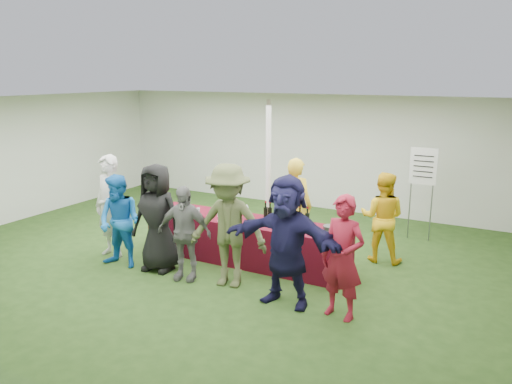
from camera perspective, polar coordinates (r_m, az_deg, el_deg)
The scene contains 18 objects.
ground at distance 8.96m, azimuth -5.01°, elevation -7.30°, with size 60.00×60.00×0.00m, color #284719.
tent at distance 9.35m, azimuth 1.42°, elevation 2.24°, with size 10.00×10.00×10.00m.
serving_table at distance 8.58m, azimuth -1.18°, elevation -5.55°, with size 3.60×0.80×0.75m, color #59091C.
wine_bottles at distance 8.25m, azimuth 3.35°, elevation -2.73°, with size 0.83×0.12×0.32m.
wine_glasses at distance 8.42m, azimuth -4.54°, elevation -2.47°, with size 2.79×0.15×0.16m.
water_bottle at distance 8.51m, azimuth -1.08°, elevation -2.32°, with size 0.07×0.07×0.23m.
bar_towel at distance 7.90m, azimuth 8.80°, elevation -4.42°, with size 0.25×0.18×0.03m, color white.
dump_bucket at distance 7.62m, azimuth 8.45°, elevation -4.48°, with size 0.21×0.21×0.18m, color slate.
wine_list_sign at distance 9.97m, azimuth 18.53°, elevation 2.04°, with size 0.50×0.03×1.80m.
staff_pourer at distance 8.95m, azimuth 4.50°, elevation -1.52°, with size 0.63×0.41×1.73m, color yellow.
staff_back at distance 8.75m, azimuth 14.24°, elevation -2.82°, with size 0.76×0.59×1.56m, color gold.
customer_0 at distance 9.04m, azimuth -16.37°, elevation -1.60°, with size 0.66×0.43×1.81m, color beige.
customer_1 at distance 8.53m, azimuth -15.31°, elevation -3.28°, with size 0.76×0.59×1.56m, color blue.
customer_2 at distance 8.24m, azimuth -11.21°, elevation -2.89°, with size 0.87×0.56×1.77m, color black.
customer_3 at distance 7.83m, azimuth -8.22°, elevation -4.66°, with size 0.88×0.37×1.50m, color slate.
customer_4 at distance 7.47m, azimuth -3.18°, elevation -3.89°, with size 1.22×0.70×1.89m, color #4C532E.
customer_5 at distance 6.88m, azimuth 3.48°, elevation -5.59°, with size 1.71×0.55×1.85m, color #16143A.
customer_6 at distance 6.62m, azimuth 9.87°, elevation -7.39°, with size 0.61×0.40×1.66m, color maroon.
Camera 1 is at (4.63, -6.99, 3.16)m, focal length 35.00 mm.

